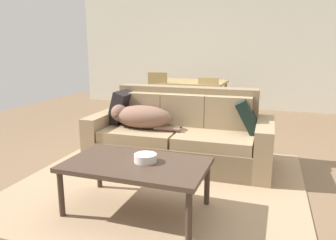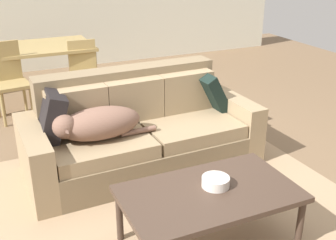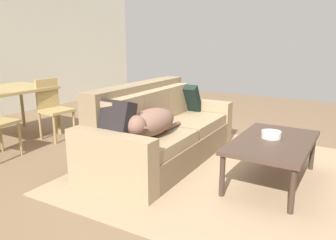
# 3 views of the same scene
# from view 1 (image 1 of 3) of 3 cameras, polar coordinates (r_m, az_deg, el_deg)

# --- Properties ---
(ground_plane) EXTENTS (10.00, 10.00, 0.00)m
(ground_plane) POSITION_cam_1_polar(r_m,az_deg,el_deg) (4.07, 5.22, -7.87)
(ground_plane) COLOR brown
(back_partition) EXTENTS (8.00, 0.12, 2.70)m
(back_partition) POSITION_cam_1_polar(r_m,az_deg,el_deg) (7.75, 12.78, 11.94)
(back_partition) COLOR silver
(back_partition) RESTS_ON ground
(area_rug) EXTENTS (3.00, 2.78, 0.01)m
(area_rug) POSITION_cam_1_polar(r_m,az_deg,el_deg) (3.56, -1.25, -10.86)
(area_rug) COLOR tan
(area_rug) RESTS_ON ground
(couch) EXTENTS (2.23, 1.03, 0.91)m
(couch) POSITION_cam_1_polar(r_m,az_deg,el_deg) (4.11, 2.28, -2.66)
(couch) COLOR #7B674C
(couch) RESTS_ON ground
(dog_on_left_cushion) EXTENTS (0.91, 0.39, 0.28)m
(dog_on_left_cushion) POSITION_cam_1_polar(r_m,az_deg,el_deg) (4.04, -4.79, 0.61)
(dog_on_left_cushion) COLOR brown
(dog_on_left_cushion) RESTS_ON couch
(throw_pillow_by_left_arm) EXTENTS (0.29, 0.45, 0.46)m
(throw_pillow_by_left_arm) POSITION_cam_1_polar(r_m,az_deg,el_deg) (4.36, -7.85, 2.17)
(throw_pillow_by_left_arm) COLOR black
(throw_pillow_by_left_arm) RESTS_ON couch
(throw_pillow_by_right_arm) EXTENTS (0.31, 0.42, 0.42)m
(throw_pillow_by_right_arm) POSITION_cam_1_polar(r_m,az_deg,el_deg) (3.96, 13.86, 0.65)
(throw_pillow_by_right_arm) COLOR black
(throw_pillow_by_right_arm) RESTS_ON couch
(coffee_table) EXTENTS (1.22, 0.72, 0.45)m
(coffee_table) POSITION_cam_1_polar(r_m,az_deg,el_deg) (2.87, -5.55, -8.18)
(coffee_table) COLOR #453328
(coffee_table) RESTS_ON ground
(bowl_on_coffee_table) EXTENTS (0.20, 0.20, 0.07)m
(bowl_on_coffee_table) POSITION_cam_1_polar(r_m,az_deg,el_deg) (2.86, -3.95, -6.60)
(bowl_on_coffee_table) COLOR silver
(bowl_on_coffee_table) RESTS_ON coffee_table
(dining_table) EXTENTS (1.33, 0.98, 0.76)m
(dining_table) POSITION_cam_1_polar(r_m,az_deg,el_deg) (6.41, 3.92, 6.16)
(dining_table) COLOR #A58A52
(dining_table) RESTS_ON ground
(dining_chair_near_left) EXTENTS (0.45, 0.45, 0.95)m
(dining_chair_near_left) POSITION_cam_1_polar(r_m,az_deg,el_deg) (6.05, -2.04, 4.18)
(dining_chair_near_left) COLOR #A58A52
(dining_chair_near_left) RESTS_ON ground
(dining_chair_near_right) EXTENTS (0.43, 0.43, 0.88)m
(dining_chair_near_right) POSITION_cam_1_polar(r_m,az_deg,el_deg) (5.80, 6.64, 3.39)
(dining_chair_near_right) COLOR #A58A52
(dining_chair_near_right) RESTS_ON ground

